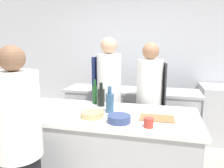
% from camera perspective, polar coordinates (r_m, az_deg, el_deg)
% --- Properties ---
extents(wall_back, '(8.00, 0.06, 2.80)m').
position_cam_1_polar(wall_back, '(4.32, 5.67, 7.44)').
color(wall_back, silver).
rests_on(wall_back, ground_plane).
extents(prep_counter, '(1.97, 0.87, 0.91)m').
position_cam_1_polar(prep_counter, '(2.52, -1.98, -17.36)').
color(prep_counter, '#B7BABC').
rests_on(prep_counter, ground_plane).
extents(pass_counter, '(2.13, 0.59, 0.91)m').
position_cam_1_polar(pass_counter, '(3.63, 4.89, -8.40)').
color(pass_counter, '#B7BABC').
rests_on(pass_counter, ground_plane).
extents(chef_at_prep_near, '(0.38, 0.37, 1.63)m').
position_cam_1_polar(chef_at_prep_near, '(1.97, -23.15, -15.17)').
color(chef_at_prep_near, black).
rests_on(chef_at_prep_near, ground_plane).
extents(chef_at_stove, '(0.38, 0.37, 1.65)m').
position_cam_1_polar(chef_at_stove, '(2.97, 9.71, -5.34)').
color(chef_at_stove, black).
rests_on(chef_at_stove, ground_plane).
extents(chef_at_pass_far, '(0.38, 0.37, 1.72)m').
position_cam_1_polar(chef_at_pass_far, '(3.05, -0.84, -3.92)').
color(chef_at_pass_far, black).
rests_on(chef_at_pass_far, ground_plane).
extents(bottle_olive_oil, '(0.08, 0.08, 0.28)m').
position_cam_1_polar(bottle_olive_oil, '(2.57, -2.84, -3.37)').
color(bottle_olive_oil, black).
rests_on(bottle_olive_oil, prep_counter).
extents(bottle_vinegar, '(0.09, 0.09, 0.28)m').
position_cam_1_polar(bottle_vinegar, '(2.33, -0.60, -4.73)').
color(bottle_vinegar, '#2D5175').
rests_on(bottle_vinegar, prep_counter).
extents(bottle_wine, '(0.06, 0.06, 0.30)m').
position_cam_1_polar(bottle_wine, '(2.68, -4.51, -2.62)').
color(bottle_wine, '#19471E').
rests_on(bottle_wine, prep_counter).
extents(bowl_mixing_large, '(0.23, 0.23, 0.06)m').
position_cam_1_polar(bowl_mixing_large, '(2.52, -11.45, -5.72)').
color(bowl_mixing_large, white).
rests_on(bowl_mixing_large, prep_counter).
extents(bowl_prep_small, '(0.23, 0.23, 0.06)m').
position_cam_1_polar(bowl_prep_small, '(2.22, -5.17, -7.86)').
color(bowl_prep_small, tan).
rests_on(bowl_prep_small, prep_counter).
extents(bowl_ceramic_blue, '(0.22, 0.22, 0.07)m').
position_cam_1_polar(bowl_ceramic_blue, '(2.07, 1.84, -9.05)').
color(bowl_ceramic_blue, navy).
rests_on(bowl_ceramic_blue, prep_counter).
extents(cup, '(0.09, 0.09, 0.09)m').
position_cam_1_polar(cup, '(1.98, 9.54, -9.93)').
color(cup, '#B2382D').
rests_on(cup, prep_counter).
extents(cutting_board, '(0.34, 0.21, 0.01)m').
position_cam_1_polar(cutting_board, '(2.21, 11.65, -8.72)').
color(cutting_board, olive).
rests_on(cutting_board, prep_counter).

